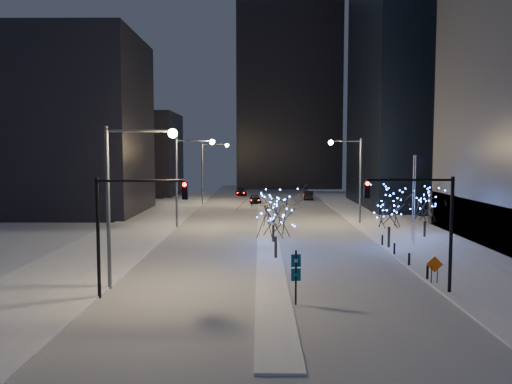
{
  "coord_description": "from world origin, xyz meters",
  "views": [
    {
      "loc": [
        -0.78,
        -28.09,
        8.41
      ],
      "look_at": [
        -1.08,
        14.68,
        5.0
      ],
      "focal_mm": 35.0,
      "sensor_mm": 36.0,
      "label": 1
    }
  ],
  "objects_px": {
    "street_lamp_w_near": "(125,184)",
    "car_far": "(241,192)",
    "traffic_signal_east": "(425,215)",
    "holiday_tree_median_far": "(273,212)",
    "construction_sign": "(435,267)",
    "street_lamp_east": "(353,169)",
    "holiday_tree_median_near": "(276,214)",
    "holiday_tree_plaza_far": "(425,206)",
    "street_lamp_w_mid": "(186,170)",
    "holiday_tree_plaza_near": "(389,209)",
    "wayfinding_sign": "(296,272)",
    "car_near": "(255,199)",
    "car_mid": "(308,195)",
    "traffic_signal_west": "(125,217)",
    "street_lamp_w_far": "(209,164)"
  },
  "relations": [
    {
      "from": "traffic_signal_west",
      "to": "holiday_tree_plaza_far",
      "type": "xyz_separation_m",
      "value": [
        23.86,
        20.41,
        -1.57
      ]
    },
    {
      "from": "holiday_tree_plaza_near",
      "to": "construction_sign",
      "type": "height_order",
      "value": "holiday_tree_plaza_near"
    },
    {
      "from": "holiday_tree_plaza_near",
      "to": "wayfinding_sign",
      "type": "xyz_separation_m",
      "value": [
        -9.28,
        -16.09,
        -1.67
      ]
    },
    {
      "from": "street_lamp_w_near",
      "to": "construction_sign",
      "type": "distance_m",
      "value": 19.98
    },
    {
      "from": "holiday_tree_median_near",
      "to": "construction_sign",
      "type": "bearing_deg",
      "value": -37.53
    },
    {
      "from": "car_mid",
      "to": "holiday_tree_plaza_far",
      "type": "height_order",
      "value": "holiday_tree_plaza_far"
    },
    {
      "from": "traffic_signal_east",
      "to": "car_near",
      "type": "distance_m",
      "value": 53.85
    },
    {
      "from": "wayfinding_sign",
      "to": "traffic_signal_west",
      "type": "bearing_deg",
      "value": 160.9
    },
    {
      "from": "construction_sign",
      "to": "traffic_signal_east",
      "type": "bearing_deg",
      "value": -114.64
    },
    {
      "from": "traffic_signal_west",
      "to": "holiday_tree_plaza_near",
      "type": "distance_m",
      "value": 24.15
    },
    {
      "from": "street_lamp_w_mid",
      "to": "car_mid",
      "type": "bearing_deg",
      "value": 63.16
    },
    {
      "from": "street_lamp_w_mid",
      "to": "street_lamp_w_far",
      "type": "bearing_deg",
      "value": 90.0
    },
    {
      "from": "holiday_tree_median_far",
      "to": "holiday_tree_plaza_far",
      "type": "distance_m",
      "value": 15.19
    },
    {
      "from": "street_lamp_w_near",
      "to": "street_lamp_w_mid",
      "type": "bearing_deg",
      "value": 90.0
    },
    {
      "from": "car_mid",
      "to": "holiday_tree_plaza_near",
      "type": "xyz_separation_m",
      "value": [
        2.57,
        -45.41,
        2.77
      ]
    },
    {
      "from": "street_lamp_w_near",
      "to": "construction_sign",
      "type": "bearing_deg",
      "value": 2.98
    },
    {
      "from": "car_far",
      "to": "holiday_tree_median_far",
      "type": "xyz_separation_m",
      "value": [
        4.87,
        -51.07,
        2.29
      ]
    },
    {
      "from": "street_lamp_w_near",
      "to": "street_lamp_east",
      "type": "distance_m",
      "value": 33.85
    },
    {
      "from": "car_far",
      "to": "holiday_tree_median_near",
      "type": "bearing_deg",
      "value": -94.04
    },
    {
      "from": "car_near",
      "to": "car_mid",
      "type": "xyz_separation_m",
      "value": [
        9.43,
        6.66,
        0.01
      ]
    },
    {
      "from": "street_lamp_w_far",
      "to": "construction_sign",
      "type": "height_order",
      "value": "street_lamp_w_far"
    },
    {
      "from": "street_lamp_w_mid",
      "to": "holiday_tree_plaza_far",
      "type": "relative_size",
      "value": 1.9
    },
    {
      "from": "holiday_tree_median_far",
      "to": "holiday_tree_plaza_near",
      "type": "bearing_deg",
      "value": -14.84
    },
    {
      "from": "holiday_tree_median_far",
      "to": "construction_sign",
      "type": "height_order",
      "value": "holiday_tree_median_far"
    },
    {
      "from": "street_lamp_east",
      "to": "street_lamp_w_far",
      "type": "bearing_deg",
      "value": 130.85
    },
    {
      "from": "construction_sign",
      "to": "street_lamp_w_mid",
      "type": "bearing_deg",
      "value": 138.22
    },
    {
      "from": "car_near",
      "to": "holiday_tree_median_near",
      "type": "relative_size",
      "value": 0.7
    },
    {
      "from": "traffic_signal_west",
      "to": "holiday_tree_median_near",
      "type": "distance_m",
      "value": 13.86
    },
    {
      "from": "street_lamp_w_mid",
      "to": "traffic_signal_east",
      "type": "bearing_deg",
      "value": -55.49
    },
    {
      "from": "holiday_tree_plaza_far",
      "to": "holiday_tree_median_far",
      "type": "bearing_deg",
      "value": -169.3
    },
    {
      "from": "traffic_signal_west",
      "to": "car_near",
      "type": "relative_size",
      "value": 1.56
    },
    {
      "from": "car_near",
      "to": "construction_sign",
      "type": "distance_m",
      "value": 52.03
    },
    {
      "from": "car_far",
      "to": "holiday_tree_median_far",
      "type": "relative_size",
      "value": 1.05
    },
    {
      "from": "street_lamp_east",
      "to": "holiday_tree_median_near",
      "type": "height_order",
      "value": "street_lamp_east"
    },
    {
      "from": "street_lamp_east",
      "to": "holiday_tree_median_near",
      "type": "bearing_deg",
      "value": -116.21
    },
    {
      "from": "car_near",
      "to": "holiday_tree_plaza_far",
      "type": "xyz_separation_m",
      "value": [
        16.92,
        -33.27,
        2.42
      ]
    },
    {
      "from": "street_lamp_east",
      "to": "holiday_tree_median_far",
      "type": "distance_m",
      "value": 16.07
    },
    {
      "from": "street_lamp_east",
      "to": "car_far",
      "type": "xyz_separation_m",
      "value": [
        -14.45,
        38.66,
        -5.8
      ]
    },
    {
      "from": "traffic_signal_east",
      "to": "holiday_tree_median_far",
      "type": "height_order",
      "value": "traffic_signal_east"
    },
    {
      "from": "holiday_tree_median_near",
      "to": "car_mid",
      "type": "bearing_deg",
      "value": 81.52
    },
    {
      "from": "street_lamp_east",
      "to": "holiday_tree_plaza_near",
      "type": "bearing_deg",
      "value": -88.41
    },
    {
      "from": "traffic_signal_east",
      "to": "holiday_tree_median_far",
      "type": "distance_m",
      "value": 18.7
    },
    {
      "from": "car_mid",
      "to": "car_far",
      "type": "bearing_deg",
      "value": -28.82
    },
    {
      "from": "construction_sign",
      "to": "holiday_tree_plaza_far",
      "type": "bearing_deg",
      "value": 83.1
    },
    {
      "from": "holiday_tree_plaza_near",
      "to": "car_mid",
      "type": "bearing_deg",
      "value": 93.24
    },
    {
      "from": "street_lamp_w_near",
      "to": "car_far",
      "type": "relative_size",
      "value": 2.22
    },
    {
      "from": "wayfinding_sign",
      "to": "holiday_tree_median_near",
      "type": "bearing_deg",
      "value": 81.22
    },
    {
      "from": "car_far",
      "to": "construction_sign",
      "type": "distance_m",
      "value": 67.27
    },
    {
      "from": "wayfinding_sign",
      "to": "construction_sign",
      "type": "relative_size",
      "value": 1.77
    },
    {
      "from": "street_lamp_east",
      "to": "holiday_tree_median_near",
      "type": "relative_size",
      "value": 1.57
    }
  ]
}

